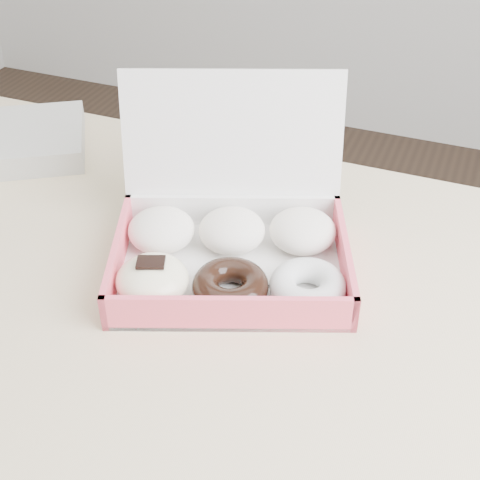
% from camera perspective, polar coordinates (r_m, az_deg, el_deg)
% --- Properties ---
extents(table, '(1.20, 0.80, 0.75)m').
position_cam_1_polar(table, '(0.99, -6.12, -6.53)').
color(table, '#D0B589').
rests_on(table, ground).
extents(donut_box, '(0.40, 0.38, 0.23)m').
position_cam_1_polar(donut_box, '(0.93, -0.95, -0.28)').
color(donut_box, white).
rests_on(donut_box, table).
extents(newspapers, '(0.33, 0.32, 0.04)m').
position_cam_1_polar(newspapers, '(1.29, -19.08, 7.96)').
color(newspapers, beige).
rests_on(newspapers, table).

